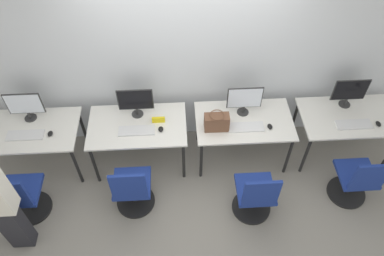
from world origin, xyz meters
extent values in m
plane|color=gray|center=(0.00, 0.00, 0.00)|extent=(20.00, 20.00, 0.00)
cube|color=silver|center=(0.00, 0.85, 1.40)|extent=(12.00, 0.05, 2.80)
cube|color=silver|center=(-2.02, 0.36, 0.70)|extent=(1.22, 0.73, 0.02)
cylinder|color=black|center=(-1.46, 0.05, 0.35)|extent=(0.04, 0.04, 0.69)
cylinder|color=black|center=(-2.58, 0.68, 0.35)|extent=(0.04, 0.04, 0.69)
cylinder|color=black|center=(-1.46, 0.68, 0.35)|extent=(0.04, 0.04, 0.69)
cylinder|color=#2D2D2D|center=(-2.02, 0.56, 0.72)|extent=(0.15, 0.15, 0.01)
cylinder|color=#2D2D2D|center=(-2.02, 0.56, 0.78)|extent=(0.04, 0.04, 0.10)
cube|color=#2D2D2D|center=(-2.02, 0.56, 0.97)|extent=(0.44, 0.01, 0.32)
cube|color=silver|center=(-2.02, 0.55, 0.97)|extent=(0.41, 0.01, 0.30)
cube|color=silver|center=(-2.02, 0.27, 0.73)|extent=(0.44, 0.16, 0.02)
ellipsoid|color=black|center=(-1.72, 0.27, 0.73)|extent=(0.06, 0.09, 0.03)
cylinder|color=black|center=(-2.02, -0.33, 0.01)|extent=(0.48, 0.48, 0.03)
cylinder|color=black|center=(-2.02, -0.33, 0.22)|extent=(0.04, 0.04, 0.37)
cube|color=navy|center=(-2.02, -0.33, 0.43)|extent=(0.44, 0.44, 0.05)
cube|color=navy|center=(-2.02, -0.53, 0.67)|extent=(0.40, 0.04, 0.44)
cube|color=#232328|center=(-2.01, -0.75, 0.39)|extent=(0.25, 0.16, 0.78)
cube|color=silver|center=(-0.67, 0.36, 0.70)|extent=(1.22, 0.73, 0.02)
cylinder|color=black|center=(-1.23, 0.05, 0.35)|extent=(0.04, 0.04, 0.69)
cylinder|color=black|center=(-0.11, 0.05, 0.35)|extent=(0.04, 0.04, 0.69)
cylinder|color=black|center=(-1.23, 0.68, 0.35)|extent=(0.04, 0.04, 0.69)
cylinder|color=black|center=(-0.11, 0.68, 0.35)|extent=(0.04, 0.04, 0.69)
cylinder|color=#2D2D2D|center=(-0.67, 0.55, 0.72)|extent=(0.15, 0.15, 0.01)
cylinder|color=#2D2D2D|center=(-0.67, 0.55, 0.78)|extent=(0.04, 0.04, 0.10)
cube|color=#2D2D2D|center=(-0.67, 0.55, 0.97)|extent=(0.44, 0.01, 0.32)
cube|color=black|center=(-0.67, 0.55, 0.97)|extent=(0.41, 0.01, 0.30)
cube|color=silver|center=(-0.67, 0.26, 0.73)|extent=(0.44, 0.16, 0.02)
ellipsoid|color=black|center=(-0.38, 0.27, 0.73)|extent=(0.06, 0.09, 0.03)
cylinder|color=black|center=(-0.74, -0.30, 0.01)|extent=(0.48, 0.48, 0.03)
cylinder|color=black|center=(-0.74, -0.30, 0.22)|extent=(0.04, 0.04, 0.37)
cube|color=navy|center=(-0.74, -0.30, 0.43)|extent=(0.44, 0.44, 0.05)
cube|color=navy|center=(-0.74, -0.50, 0.67)|extent=(0.40, 0.04, 0.44)
cube|color=silver|center=(0.67, 0.36, 0.70)|extent=(1.22, 0.73, 0.02)
cylinder|color=black|center=(0.11, 0.05, 0.35)|extent=(0.04, 0.04, 0.69)
cylinder|color=black|center=(1.23, 0.05, 0.35)|extent=(0.04, 0.04, 0.69)
cylinder|color=black|center=(0.11, 0.68, 0.35)|extent=(0.04, 0.04, 0.69)
cylinder|color=black|center=(1.23, 0.68, 0.35)|extent=(0.04, 0.04, 0.69)
cylinder|color=#2D2D2D|center=(0.67, 0.51, 0.72)|extent=(0.15, 0.15, 0.01)
cylinder|color=#2D2D2D|center=(0.67, 0.51, 0.78)|extent=(0.04, 0.04, 0.10)
cube|color=#2D2D2D|center=(0.67, 0.51, 0.97)|extent=(0.44, 0.01, 0.32)
cube|color=silver|center=(0.67, 0.50, 0.97)|extent=(0.41, 0.01, 0.30)
cube|color=silver|center=(0.67, 0.24, 0.73)|extent=(0.44, 0.16, 0.02)
ellipsoid|color=black|center=(0.97, 0.23, 0.73)|extent=(0.06, 0.09, 0.03)
cylinder|color=black|center=(0.71, -0.47, 0.01)|extent=(0.48, 0.48, 0.03)
cylinder|color=black|center=(0.71, -0.47, 0.22)|extent=(0.04, 0.04, 0.37)
cube|color=navy|center=(0.71, -0.47, 0.43)|extent=(0.44, 0.44, 0.05)
cube|color=navy|center=(0.71, -0.67, 0.67)|extent=(0.40, 0.04, 0.44)
cube|color=silver|center=(2.02, 0.36, 0.70)|extent=(1.22, 0.73, 0.02)
cylinder|color=black|center=(1.46, 0.05, 0.35)|extent=(0.04, 0.04, 0.69)
cylinder|color=black|center=(1.46, 0.68, 0.35)|extent=(0.04, 0.04, 0.69)
cylinder|color=black|center=(2.58, 0.68, 0.35)|extent=(0.04, 0.04, 0.69)
cylinder|color=#2D2D2D|center=(2.02, 0.57, 0.72)|extent=(0.15, 0.15, 0.01)
cylinder|color=#2D2D2D|center=(2.02, 0.57, 0.78)|extent=(0.04, 0.04, 0.10)
cube|color=#2D2D2D|center=(2.02, 0.57, 0.97)|extent=(0.44, 0.01, 0.32)
cube|color=black|center=(2.02, 0.56, 0.97)|extent=(0.41, 0.01, 0.30)
cube|color=silver|center=(2.02, 0.21, 0.73)|extent=(0.44, 0.16, 0.02)
ellipsoid|color=black|center=(2.32, 0.20, 0.73)|extent=(0.06, 0.09, 0.03)
cylinder|color=black|center=(1.96, -0.33, 0.01)|extent=(0.48, 0.48, 0.03)
cylinder|color=black|center=(1.96, -0.33, 0.22)|extent=(0.04, 0.04, 0.37)
cube|color=navy|center=(1.96, -0.33, 0.43)|extent=(0.44, 0.44, 0.05)
cube|color=navy|center=(1.96, -0.53, 0.67)|extent=(0.40, 0.04, 0.44)
cube|color=brown|center=(0.31, 0.26, 0.83)|extent=(0.30, 0.14, 0.22)
torus|color=brown|center=(0.31, 0.26, 0.96)|extent=(0.18, 0.18, 0.01)
cube|color=yellow|center=(-0.40, 0.40, 0.76)|extent=(0.16, 0.03, 0.08)
camera|label=1|loc=(-0.17, -2.75, 4.20)|focal=35.00mm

